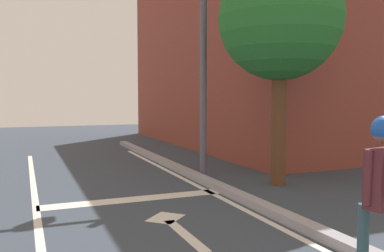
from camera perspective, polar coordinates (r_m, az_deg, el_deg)
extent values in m
cube|color=silver|center=(5.67, 16.70, -15.58)|extent=(0.12, 20.00, 0.01)
cube|color=silver|center=(7.81, -8.07, -10.00)|extent=(3.39, 0.40, 0.01)
cube|color=silver|center=(5.85, -0.93, -14.78)|extent=(0.16, 1.40, 0.01)
cube|color=silver|center=(6.62, -3.68, -12.56)|extent=(0.71, 0.71, 0.01)
cube|color=#96959D|center=(5.80, 18.69, -14.47)|extent=(0.24, 24.00, 0.14)
cylinder|color=#35565F|center=(4.44, 22.58, -14.89)|extent=(0.11, 0.11, 0.79)
cube|color=#58252C|center=(4.17, 24.97, -6.62)|extent=(0.40, 0.25, 0.55)
cylinder|color=#58252C|center=(4.02, 23.19, -6.60)|extent=(0.07, 0.08, 0.50)
cylinder|color=#585366|center=(9.71, 1.58, 8.65)|extent=(0.16, 0.16, 5.35)
cylinder|color=brown|center=(9.00, 11.92, 0.70)|extent=(0.32, 0.32, 2.77)
sphere|color=#27702C|center=(9.14, 12.12, 14.42)|extent=(2.63, 2.63, 2.63)
cube|color=brown|center=(18.06, 13.08, 10.52)|extent=(9.62, 12.53, 7.94)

